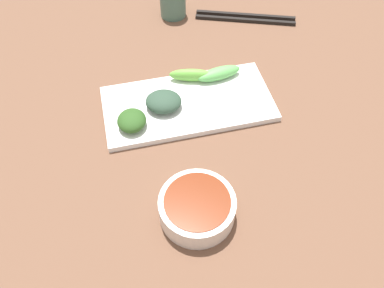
{
  "coord_description": "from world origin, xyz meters",
  "views": [
    {
      "loc": [
        -0.42,
        0.11,
        0.57
      ],
      "look_at": [
        -0.03,
        0.02,
        0.05
      ],
      "focal_mm": 36.65,
      "sensor_mm": 36.0,
      "label": 1
    }
  ],
  "objects_px": {
    "sauce_bowl": "(197,207)",
    "tea_cup": "(173,3)",
    "serving_plate": "(188,104)",
    "chopsticks": "(245,18)"
  },
  "relations": [
    {
      "from": "sauce_bowl",
      "to": "tea_cup",
      "type": "height_order",
      "value": "tea_cup"
    },
    {
      "from": "tea_cup",
      "to": "chopsticks",
      "type": "bearing_deg",
      "value": -109.45
    },
    {
      "from": "chopsticks",
      "to": "tea_cup",
      "type": "distance_m",
      "value": 0.17
    },
    {
      "from": "sauce_bowl",
      "to": "tea_cup",
      "type": "bearing_deg",
      "value": -7.67
    },
    {
      "from": "serving_plate",
      "to": "chopsticks",
      "type": "relative_size",
      "value": 1.4
    },
    {
      "from": "sauce_bowl",
      "to": "serving_plate",
      "type": "bearing_deg",
      "value": -9.44
    },
    {
      "from": "sauce_bowl",
      "to": "tea_cup",
      "type": "distance_m",
      "value": 0.52
    },
    {
      "from": "tea_cup",
      "to": "sauce_bowl",
      "type": "bearing_deg",
      "value": 172.33
    },
    {
      "from": "sauce_bowl",
      "to": "chopsticks",
      "type": "distance_m",
      "value": 0.52
    },
    {
      "from": "serving_plate",
      "to": "tea_cup",
      "type": "distance_m",
      "value": 0.3
    }
  ]
}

